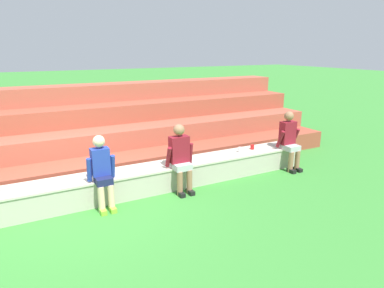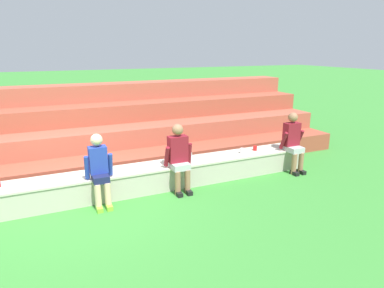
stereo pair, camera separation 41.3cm
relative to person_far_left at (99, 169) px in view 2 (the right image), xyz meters
The scene contains 9 objects.
ground_plane 0.75m from the person_far_left, behind, with size 80.00×80.00×0.00m, color #388433.
stone_seating_wall 0.63m from the person_far_left, 134.89° to the left, with size 9.90×0.63×0.48m.
brick_bleachers 2.93m from the person_far_left, 96.36° to the left, with size 13.36×3.17×1.78m.
person_far_left is the anchor object (origin of this frame).
person_left_of_center 1.50m from the person_far_left, ahead, with size 0.55×0.49×1.33m.
person_center 4.25m from the person_far_left, ahead, with size 0.53×0.53×1.34m.
water_bottle_near_left 1.87m from the person_far_left, ahead, with size 0.07×0.07×0.21m.
plastic_cup_right_end 3.52m from the person_far_left, ahead, with size 0.09×0.09×0.10m, color red.
plastic_cup_middle 3.13m from the person_far_left, ahead, with size 0.08×0.08×0.11m, color white.
Camera 2 is at (-0.49, -5.75, 2.71)m, focal length 31.71 mm.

